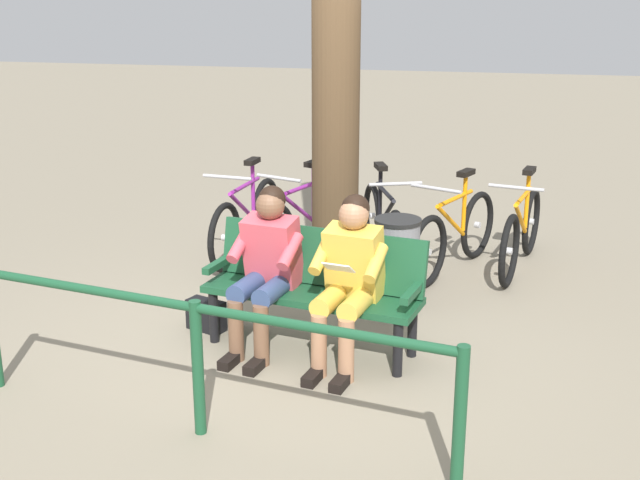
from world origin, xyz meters
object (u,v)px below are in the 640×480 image
(bicycle_orange, at_px, (521,232))
(bicycle_blue, at_px, (304,222))
(person_reading, at_px, (349,273))
(person_companion, at_px, (266,262))
(bench, at_px, (315,281))
(bicycle_silver, at_px, (384,227))
(bicycle_green, at_px, (454,235))
(handbag, at_px, (206,315))
(litter_bin, at_px, (397,266))
(bicycle_purple, at_px, (246,220))
(tree_trunk, at_px, (336,49))

(bicycle_orange, xyz_separation_m, bicycle_blue, (2.06, 0.11, 0.00))
(person_reading, xyz_separation_m, person_companion, (0.63, -0.12, -0.00))
(bench, relative_size, bicycle_silver, 1.05)
(bench, xyz_separation_m, bicycle_green, (-0.89, -1.86, -0.15))
(handbag, xyz_separation_m, bicycle_orange, (-2.39, -1.99, 0.24))
(litter_bin, height_order, bicycle_blue, bicycle_blue)
(bicycle_green, height_order, bicycle_purple, same)
(handbag, distance_m, bicycle_green, 2.53)
(bicycle_silver, distance_m, bicycle_purple, 1.35)
(bicycle_orange, bearing_deg, handbag, -38.40)
(bicycle_orange, height_order, bicycle_blue, same)
(bicycle_blue, bearing_deg, tree_trunk, 47.61)
(person_companion, relative_size, tree_trunk, 0.29)
(bench, bearing_deg, tree_trunk, -75.98)
(person_companion, distance_m, bicycle_orange, 2.86)
(bicycle_green, distance_m, bicycle_blue, 1.46)
(bicycle_green, bearing_deg, bicycle_purple, -68.70)
(bicycle_green, bearing_deg, handbag, -22.34)
(person_reading, height_order, handbag, person_reading)
(bench, relative_size, litter_bin, 2.07)
(bench, distance_m, bicycle_purple, 2.23)
(litter_bin, height_order, bicycle_green, bicycle_green)
(bench, relative_size, handbag, 5.53)
(bicycle_silver, xyz_separation_m, bicycle_purple, (1.35, 0.05, 0.00))
(tree_trunk, bearing_deg, bench, 93.63)
(tree_trunk, distance_m, bicycle_silver, 1.98)
(handbag, xyz_separation_m, bicycle_silver, (-1.11, -1.88, 0.24))
(tree_trunk, height_order, bicycle_silver, tree_trunk)
(bench, distance_m, person_reading, 0.40)
(tree_trunk, bearing_deg, person_reading, 105.79)
(person_companion, height_order, tree_trunk, tree_trunk)
(person_companion, bearing_deg, handbag, -8.22)
(bicycle_orange, bearing_deg, tree_trunk, -44.58)
(handbag, distance_m, bicycle_blue, 1.92)
(handbag, bearing_deg, bench, 174.79)
(bicycle_purple, bearing_deg, handbag, 13.29)
(bicycle_orange, relative_size, bicycle_blue, 1.03)
(person_companion, relative_size, bicycle_orange, 0.72)
(person_companion, relative_size, bicycle_purple, 0.72)
(bicycle_silver, bearing_deg, bicycle_purple, -109.19)
(bench, xyz_separation_m, bicycle_blue, (0.57, -1.96, -0.15))
(person_reading, distance_m, bicycle_blue, 2.36)
(tree_trunk, relative_size, bicycle_silver, 2.63)
(litter_bin, distance_m, bicycle_green, 1.19)
(bicycle_blue, height_order, bicycle_purple, same)
(person_reading, height_order, bicycle_green, person_reading)
(bench, xyz_separation_m, bicycle_silver, (-0.22, -1.96, -0.15))
(bench, bearing_deg, bicycle_purple, -48.96)
(handbag, height_order, bicycle_purple, bicycle_purple)
(bench, relative_size, person_reading, 1.38)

